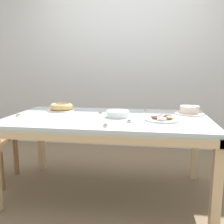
# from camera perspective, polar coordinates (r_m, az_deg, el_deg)

# --- Properties ---
(ground_plane) EXTENTS (12.00, 12.00, 0.00)m
(ground_plane) POSITION_cam_1_polar(r_m,az_deg,el_deg) (2.57, -0.95, -17.85)
(ground_plane) COLOR #7A664C
(wall_back) EXTENTS (8.00, 0.10, 2.60)m
(wall_back) POSITION_cam_1_polar(r_m,az_deg,el_deg) (3.80, 3.02, 11.49)
(wall_back) COLOR silver
(wall_back) RESTS_ON ground
(dining_table) EXTENTS (1.89, 1.04, 0.75)m
(dining_table) POSITION_cam_1_polar(r_m,az_deg,el_deg) (2.33, -1.00, -3.03)
(dining_table) COLOR silver
(dining_table) RESTS_ON ground
(cake_chocolate_round) EXTENTS (0.28, 0.28, 0.08)m
(cake_chocolate_round) POSITION_cam_1_polar(r_m,az_deg,el_deg) (2.57, 17.29, 0.32)
(cake_chocolate_round) COLOR white
(cake_chocolate_round) RESTS_ON dining_table
(cake_golden_bundt) EXTENTS (0.29, 0.29, 0.08)m
(cake_golden_bundt) POSITION_cam_1_polar(r_m,az_deg,el_deg) (2.71, -11.49, 1.07)
(cake_golden_bundt) COLOR white
(cake_golden_bundt) RESTS_ON dining_table
(pastry_platter) EXTENTS (0.31, 0.31, 0.04)m
(pastry_platter) POSITION_cam_1_polar(r_m,az_deg,el_deg) (2.22, 11.43, -1.44)
(pastry_platter) COLOR white
(pastry_platter) RESTS_ON dining_table
(plate_stack) EXTENTS (0.21, 0.21, 0.06)m
(plate_stack) POSITION_cam_1_polar(r_m,az_deg,el_deg) (2.31, 1.35, -0.41)
(plate_stack) COLOR white
(plate_stack) RESTS_ON dining_table
(tealight_near_cakes) EXTENTS (0.04, 0.04, 0.04)m
(tealight_near_cakes) POSITION_cam_1_polar(r_m,az_deg,el_deg) (2.09, 3.92, -2.13)
(tealight_near_cakes) COLOR silver
(tealight_near_cakes) RESTS_ON dining_table
(tealight_left_edge) EXTENTS (0.04, 0.04, 0.04)m
(tealight_left_edge) POSITION_cam_1_polar(r_m,az_deg,el_deg) (2.63, 7.57, 0.37)
(tealight_left_edge) COLOR silver
(tealight_left_edge) RESTS_ON dining_table
(tealight_right_edge) EXTENTS (0.04, 0.04, 0.04)m
(tealight_right_edge) POSITION_cam_1_polar(r_m,az_deg,el_deg) (2.47, -2.71, -0.22)
(tealight_right_edge) COLOR silver
(tealight_right_edge) RESTS_ON dining_table
(tealight_near_front) EXTENTS (0.04, 0.04, 0.04)m
(tealight_near_front) POSITION_cam_1_polar(r_m,az_deg,el_deg) (1.93, -1.50, -3.13)
(tealight_near_front) COLOR silver
(tealight_near_front) RESTS_ON dining_table
(tealight_centre) EXTENTS (0.04, 0.04, 0.04)m
(tealight_centre) POSITION_cam_1_polar(r_m,az_deg,el_deg) (2.51, -20.68, -0.68)
(tealight_centre) COLOR silver
(tealight_centre) RESTS_ON dining_table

